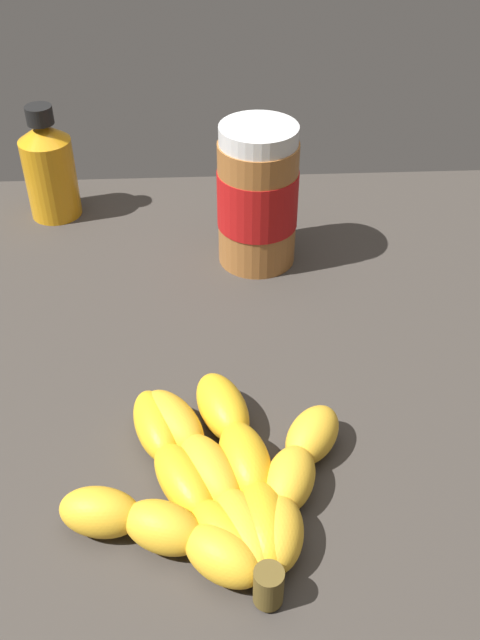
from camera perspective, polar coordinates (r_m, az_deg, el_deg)
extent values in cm
cube|color=#38332D|center=(63.15, 0.81, -7.68)|extent=(80.19, 65.84, 4.81)
ellipsoid|color=gold|center=(50.59, 3.04, -16.75)|extent=(6.48, 4.57, 3.58)
ellipsoid|color=gold|center=(53.37, 4.01, -12.63)|extent=(6.86, 5.54, 3.58)
ellipsoid|color=gold|center=(56.29, 5.83, -9.16)|extent=(6.94, 6.28, 3.58)
ellipsoid|color=gold|center=(50.80, 1.76, -16.22)|extent=(7.60, 4.29, 3.71)
ellipsoid|color=gold|center=(54.25, 0.41, -11.23)|extent=(7.92, 5.11, 3.71)
ellipsoid|color=gold|center=(57.97, -1.42, -7.00)|extent=(8.12, 5.85, 3.71)
ellipsoid|color=gold|center=(50.65, 0.40, -16.60)|extent=(8.04, 5.87, 3.56)
ellipsoid|color=gold|center=(53.79, -2.42, -12.01)|extent=(8.08, 6.40, 3.56)
ellipsoid|color=gold|center=(57.19, -5.37, -8.14)|extent=(8.03, 6.87, 3.56)
ellipsoid|color=gold|center=(50.43, -0.91, -17.19)|extent=(8.01, 7.13, 3.34)
ellipsoid|color=gold|center=(53.47, -4.54, -12.74)|extent=(8.19, 6.34, 3.34)
ellipsoid|color=gold|center=(57.21, -6.71, -8.42)|extent=(8.13, 5.36, 3.34)
ellipsoid|color=gold|center=(49.62, -1.36, -18.39)|extent=(6.40, 6.86, 3.56)
ellipsoid|color=gold|center=(51.09, -6.17, -16.21)|extent=(5.69, 6.85, 3.56)
ellipsoid|color=gold|center=(52.46, -11.14, -14.89)|extent=(4.72, 6.52, 3.56)
cylinder|color=brown|center=(48.51, 2.62, -20.52)|extent=(2.00, 2.00, 3.00)
cylinder|color=#9E602D|center=(74.29, 1.41, 9.29)|extent=(8.18, 8.18, 13.37)
cylinder|color=#B71414|center=(73.96, 1.42, 9.74)|extent=(8.35, 8.35, 6.02)
cylinder|color=silver|center=(70.82, 1.51, 14.63)|extent=(7.84, 7.84, 1.81)
cylinder|color=orange|center=(86.33, -14.92, 10.94)|extent=(5.86, 5.86, 9.31)
cone|color=orange|center=(83.94, -15.56, 14.32)|extent=(5.86, 5.86, 1.98)
cylinder|color=black|center=(83.17, -15.80, 15.55)|extent=(2.97, 2.97, 1.96)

